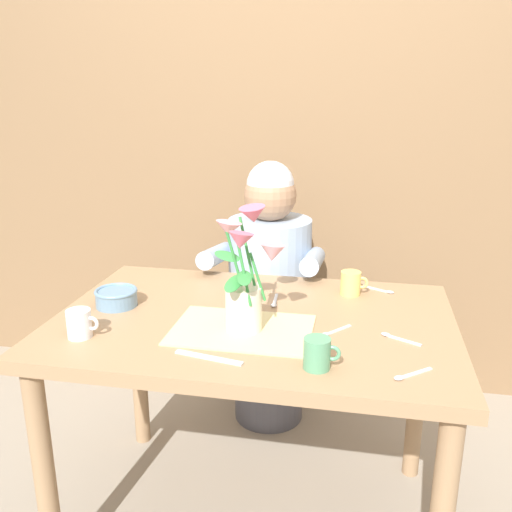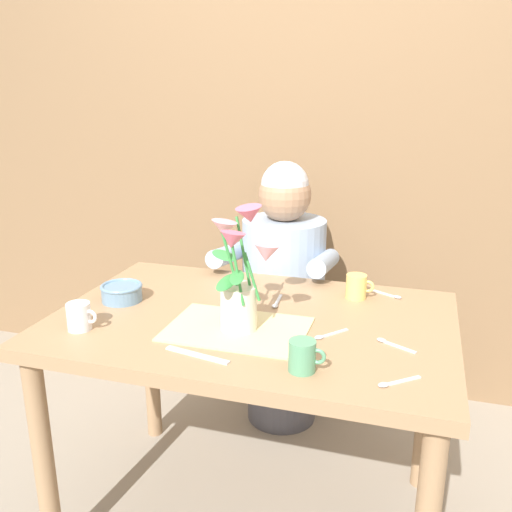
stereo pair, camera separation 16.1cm
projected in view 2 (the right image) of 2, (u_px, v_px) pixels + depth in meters
name	position (u px, v px, depth m)	size (l,w,h in m)	color
wood_panel_backdrop	(321.00, 124.00, 2.49)	(4.00, 0.10, 2.50)	brown
dining_table	(252.00, 346.00, 1.71)	(1.20, 0.80, 0.74)	#9E7A56
seated_person	(283.00, 299.00, 2.31)	(0.45, 0.47, 1.14)	#4C4C56
striped_placemat	(237.00, 329.00, 1.59)	(0.40, 0.28, 0.01)	beige
flower_vase	(240.00, 280.00, 1.54)	(0.23, 0.24, 0.36)	silver
ceramic_bowl	(122.00, 292.00, 1.80)	(0.14, 0.14, 0.06)	#6689A8
dinner_knife	(197.00, 355.00, 1.43)	(0.19, 0.02, 0.01)	silver
ceramic_mug	(303.00, 356.00, 1.35)	(0.09, 0.07, 0.08)	#569970
coffee_cup	(357.00, 286.00, 1.82)	(0.09, 0.07, 0.08)	#E5C666
tea_cup	(79.00, 316.00, 1.58)	(0.09, 0.07, 0.08)	silver
spoon_0	(391.00, 295.00, 1.85)	(0.11, 0.07, 0.01)	silver
spoon_1	(393.00, 383.00, 1.30)	(0.10, 0.09, 0.01)	silver
spoon_2	(276.00, 303.00, 1.78)	(0.02, 0.12, 0.01)	silver
spoon_3	(390.00, 343.00, 1.50)	(0.11, 0.07, 0.01)	silver
spoon_4	(326.00, 335.00, 1.55)	(0.09, 0.10, 0.01)	silver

